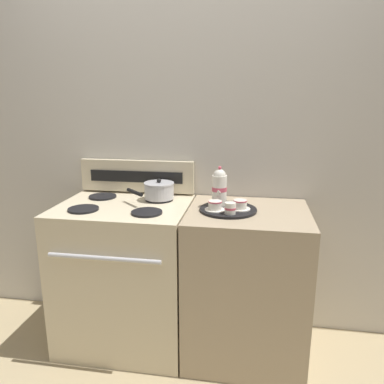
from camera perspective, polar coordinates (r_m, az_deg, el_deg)
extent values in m
plane|color=tan|center=(2.57, -1.62, -21.90)|extent=(6.00, 6.00, 0.00)
cube|color=beige|center=(2.44, -0.30, 4.47)|extent=(6.00, 0.05, 2.20)
cube|color=beige|center=(2.42, -9.96, -12.19)|extent=(0.77, 0.62, 0.90)
cylinder|color=silver|center=(2.04, -13.31, -9.80)|extent=(0.62, 0.02, 0.02)
cylinder|color=black|center=(2.44, -13.46, -0.68)|extent=(0.17, 0.17, 0.01)
cylinder|color=black|center=(2.33, -5.01, -1.08)|extent=(0.17, 0.17, 0.01)
cylinder|color=black|center=(2.20, -16.23, -2.52)|extent=(0.17, 0.17, 0.01)
cylinder|color=black|center=(2.07, -6.91, -3.10)|extent=(0.17, 0.17, 0.01)
cube|color=beige|center=(2.49, -8.36, 2.45)|extent=(0.76, 0.05, 0.21)
cube|color=black|center=(2.46, -8.55, 2.32)|extent=(0.62, 0.01, 0.07)
cube|color=tan|center=(2.30, 8.20, -13.60)|extent=(0.68, 0.62, 0.90)
cylinder|color=#B7B7BC|center=(2.31, -5.03, 0.12)|extent=(0.18, 0.18, 0.09)
cylinder|color=#B7B7BC|center=(2.30, -5.06, 1.32)|extent=(0.19, 0.19, 0.01)
sphere|color=black|center=(2.30, -5.07, 1.73)|extent=(0.03, 0.03, 0.03)
cylinder|color=black|center=(2.23, -8.74, -0.04)|extent=(0.13, 0.13, 0.02)
cylinder|color=black|center=(2.11, 5.52, -2.68)|extent=(0.32, 0.32, 0.01)
cylinder|color=white|center=(2.15, 4.19, 0.26)|extent=(0.08, 0.08, 0.17)
cylinder|color=#C6475B|center=(2.15, 4.20, 0.48)|extent=(0.09, 0.09, 0.02)
sphere|color=white|center=(2.13, 4.23, 2.53)|extent=(0.07, 0.07, 0.07)
sphere|color=#C6475B|center=(2.12, 4.26, 3.69)|extent=(0.02, 0.02, 0.02)
cone|color=white|center=(2.08, 4.03, 0.07)|extent=(0.03, 0.06, 0.05)
cylinder|color=white|center=(2.10, 7.32, -2.56)|extent=(0.11, 0.11, 0.01)
cylinder|color=white|center=(2.09, 7.35, -1.84)|extent=(0.07, 0.07, 0.05)
cylinder|color=#C6475B|center=(2.08, 7.36, -1.31)|extent=(0.08, 0.08, 0.01)
cylinder|color=white|center=(2.07, 3.52, -2.72)|extent=(0.11, 0.11, 0.01)
cylinder|color=white|center=(2.06, 3.53, -2.00)|extent=(0.07, 0.07, 0.05)
cylinder|color=#C6475B|center=(2.05, 3.54, -1.46)|extent=(0.08, 0.08, 0.01)
cylinder|color=white|center=(2.00, 5.84, -2.47)|extent=(0.06, 0.06, 0.06)
cylinder|color=#C6475B|center=(2.00, 5.84, -2.47)|extent=(0.06, 0.06, 0.01)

